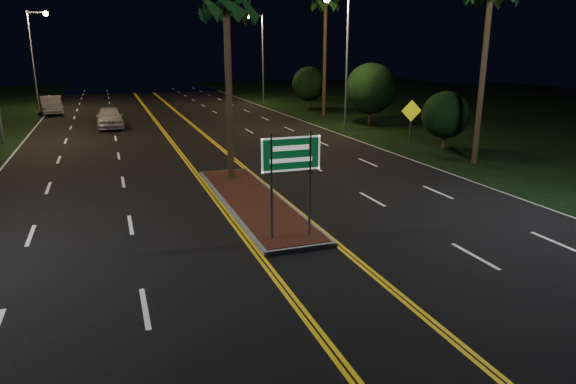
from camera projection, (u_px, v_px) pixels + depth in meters
name	position (u px, v px, depth m)	size (l,w,h in m)	color
ground	(328.00, 279.00, 12.98)	(120.00, 120.00, 0.00)	black
grass_right	(525.00, 115.00, 45.31)	(40.00, 110.00, 0.01)	black
median_island	(253.00, 201.00, 19.32)	(2.25, 10.25, 0.17)	gray
highway_sign	(291.00, 164.00, 14.87)	(1.80, 0.08, 3.20)	gray
streetlight_left_far	(36.00, 48.00, 47.99)	(1.91, 0.44, 9.00)	gray
streetlight_right_mid	(342.00, 48.00, 34.84)	(1.91, 0.44, 9.00)	gray
streetlight_right_far	(259.00, 48.00, 52.99)	(1.91, 0.44, 9.00)	gray
palm_median	(226.00, 6.00, 20.55)	(2.40, 2.40, 8.30)	#382819
palm_right_far	(326.00, 4.00, 41.86)	(2.40, 2.40, 10.30)	#382819
shrub_near	(446.00, 115.00, 29.50)	(2.70, 2.70, 3.30)	#382819
shrub_mid	(371.00, 89.00, 38.53)	(3.78, 3.78, 4.62)	#382819
shrub_far	(309.00, 84.00, 49.46)	(3.24, 3.24, 3.96)	#382819
car_near	(109.00, 116.00, 37.48)	(2.33, 5.44, 1.81)	silver
car_far	(51.00, 104.00, 45.55)	(2.34, 5.46, 1.82)	#ABACB5
warning_sign	(411.00, 117.00, 28.90)	(1.19, 0.17, 2.86)	gray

